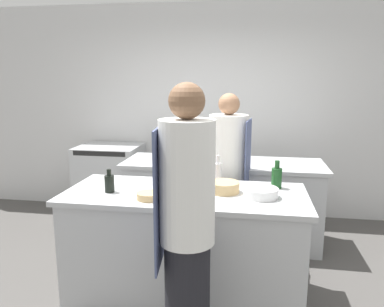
{
  "coord_description": "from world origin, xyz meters",
  "views": [
    {
      "loc": [
        0.53,
        -2.87,
        1.82
      ],
      "look_at": [
        0.0,
        0.35,
        1.17
      ],
      "focal_mm": 35.0,
      "sensor_mm": 36.0,
      "label": 1
    }
  ],
  "objects_px": {
    "bowl_mixing_large": "(193,191)",
    "chef_at_stove": "(228,179)",
    "bottle_wine": "(109,183)",
    "bottle_cooking_oil": "(161,172)",
    "bowl_prep_small": "(224,187)",
    "bottle_vinegar": "(218,173)",
    "oven_range": "(111,181)",
    "bowl_ceramic_blue": "(149,196)",
    "cup": "(197,184)",
    "bowl_wooden_salad": "(261,193)",
    "bottle_olive_oil": "(277,177)",
    "chef_at_prep_near": "(187,229)",
    "stockpot": "(180,154)"
  },
  "relations": [
    {
      "from": "cup",
      "to": "bottle_olive_oil",
      "type": "bearing_deg",
      "value": 14.94
    },
    {
      "from": "bowl_prep_small",
      "to": "stockpot",
      "type": "height_order",
      "value": "stockpot"
    },
    {
      "from": "chef_at_prep_near",
      "to": "chef_at_stove",
      "type": "height_order",
      "value": "chef_at_prep_near"
    },
    {
      "from": "bowl_mixing_large",
      "to": "bowl_wooden_salad",
      "type": "xyz_separation_m",
      "value": [
        0.52,
        0.05,
        -0.0
      ]
    },
    {
      "from": "bottle_vinegar",
      "to": "chef_at_stove",
      "type": "bearing_deg",
      "value": 82.69
    },
    {
      "from": "bowl_mixing_large",
      "to": "bowl_ceramic_blue",
      "type": "xyz_separation_m",
      "value": [
        -0.32,
        -0.14,
        -0.02
      ]
    },
    {
      "from": "bottle_wine",
      "to": "cup",
      "type": "distance_m",
      "value": 0.71
    },
    {
      "from": "oven_range",
      "to": "cup",
      "type": "distance_m",
      "value": 2.25
    },
    {
      "from": "chef_at_stove",
      "to": "bottle_cooking_oil",
      "type": "height_order",
      "value": "chef_at_stove"
    },
    {
      "from": "bottle_olive_oil",
      "to": "bottle_cooking_oil",
      "type": "height_order",
      "value": "bottle_cooking_oil"
    },
    {
      "from": "bottle_olive_oil",
      "to": "bottle_cooking_oil",
      "type": "xyz_separation_m",
      "value": [
        -0.98,
        -0.06,
        0.02
      ]
    },
    {
      "from": "oven_range",
      "to": "bowl_mixing_large",
      "type": "distance_m",
      "value": 2.36
    },
    {
      "from": "bottle_wine",
      "to": "cup",
      "type": "bearing_deg",
      "value": 13.68
    },
    {
      "from": "bowl_prep_small",
      "to": "bottle_cooking_oil",
      "type": "bearing_deg",
      "value": 166.7
    },
    {
      "from": "chef_at_stove",
      "to": "bottle_cooking_oil",
      "type": "distance_m",
      "value": 0.81
    },
    {
      "from": "bowl_wooden_salad",
      "to": "bottle_vinegar",
      "type": "bearing_deg",
      "value": 139.29
    },
    {
      "from": "oven_range",
      "to": "stockpot",
      "type": "xyz_separation_m",
      "value": [
        1.08,
        -0.68,
        0.54
      ]
    },
    {
      "from": "oven_range",
      "to": "bowl_mixing_large",
      "type": "bearing_deg",
      "value": -52.09
    },
    {
      "from": "chef_at_prep_near",
      "to": "bowl_prep_small",
      "type": "height_order",
      "value": "chef_at_prep_near"
    },
    {
      "from": "oven_range",
      "to": "stockpot",
      "type": "height_order",
      "value": "stockpot"
    },
    {
      "from": "bottle_olive_oil",
      "to": "bottle_cooking_oil",
      "type": "distance_m",
      "value": 0.98
    },
    {
      "from": "chef_at_stove",
      "to": "bowl_prep_small",
      "type": "relative_size",
      "value": 6.77
    },
    {
      "from": "bowl_mixing_large",
      "to": "stockpot",
      "type": "height_order",
      "value": "stockpot"
    },
    {
      "from": "bottle_wine",
      "to": "bottle_cooking_oil",
      "type": "xyz_separation_m",
      "value": [
        0.36,
        0.28,
        0.04
      ]
    },
    {
      "from": "bowl_prep_small",
      "to": "bottle_olive_oil",
      "type": "bearing_deg",
      "value": 24.57
    },
    {
      "from": "oven_range",
      "to": "bowl_wooden_salad",
      "type": "bearing_deg",
      "value": -42.39
    },
    {
      "from": "oven_range",
      "to": "stockpot",
      "type": "relative_size",
      "value": 3.35
    },
    {
      "from": "bowl_mixing_large",
      "to": "bowl_wooden_salad",
      "type": "height_order",
      "value": "bowl_mixing_large"
    },
    {
      "from": "bottle_vinegar",
      "to": "bowl_ceramic_blue",
      "type": "xyz_separation_m",
      "value": [
        -0.48,
        -0.51,
        -0.08
      ]
    },
    {
      "from": "oven_range",
      "to": "bottle_wine",
      "type": "xyz_separation_m",
      "value": [
        0.73,
        -1.83,
        0.51
      ]
    },
    {
      "from": "bottle_vinegar",
      "to": "bowl_prep_small",
      "type": "xyz_separation_m",
      "value": [
        0.08,
        -0.23,
        -0.06
      ]
    },
    {
      "from": "bowl_prep_small",
      "to": "bowl_ceramic_blue",
      "type": "bearing_deg",
      "value": -153.64
    },
    {
      "from": "cup",
      "to": "bottle_cooking_oil",
      "type": "bearing_deg",
      "value": 161.58
    },
    {
      "from": "bottle_vinegar",
      "to": "bowl_prep_small",
      "type": "relative_size",
      "value": 1.03
    },
    {
      "from": "cup",
      "to": "bowl_ceramic_blue",
      "type": "bearing_deg",
      "value": -138.03
    },
    {
      "from": "bowl_ceramic_blue",
      "to": "cup",
      "type": "xyz_separation_m",
      "value": [
        0.33,
        0.29,
        0.03
      ]
    },
    {
      "from": "bottle_olive_oil",
      "to": "bowl_wooden_salad",
      "type": "bearing_deg",
      "value": -115.46
    },
    {
      "from": "chef_at_prep_near",
      "to": "bowl_prep_small",
      "type": "distance_m",
      "value": 0.81
    },
    {
      "from": "bottle_vinegar",
      "to": "stockpot",
      "type": "xyz_separation_m",
      "value": [
        -0.49,
        0.78,
        0.0
      ]
    },
    {
      "from": "cup",
      "to": "bowl_prep_small",
      "type": "bearing_deg",
      "value": -5.43
    },
    {
      "from": "bowl_mixing_large",
      "to": "chef_at_stove",
      "type": "bearing_deg",
      "value": 75.49
    },
    {
      "from": "bottle_olive_oil",
      "to": "bottle_vinegar",
      "type": "relative_size",
      "value": 0.91
    },
    {
      "from": "bowl_prep_small",
      "to": "cup",
      "type": "relative_size",
      "value": 2.42
    },
    {
      "from": "chef_at_prep_near",
      "to": "bottle_olive_oil",
      "type": "height_order",
      "value": "chef_at_prep_near"
    },
    {
      "from": "bottle_olive_oil",
      "to": "bottle_vinegar",
      "type": "xyz_separation_m",
      "value": [
        -0.5,
        0.04,
        0.01
      ]
    },
    {
      "from": "bottle_vinegar",
      "to": "bottle_wine",
      "type": "xyz_separation_m",
      "value": [
        -0.84,
        -0.38,
        -0.03
      ]
    },
    {
      "from": "bottle_vinegar",
      "to": "bowl_prep_small",
      "type": "height_order",
      "value": "bottle_vinegar"
    },
    {
      "from": "oven_range",
      "to": "bowl_prep_small",
      "type": "distance_m",
      "value": 2.41
    },
    {
      "from": "bowl_mixing_large",
      "to": "bowl_prep_small",
      "type": "bearing_deg",
      "value": 29.74
    },
    {
      "from": "chef_at_prep_near",
      "to": "bottle_cooking_oil",
      "type": "relative_size",
      "value": 6.18
    }
  ]
}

